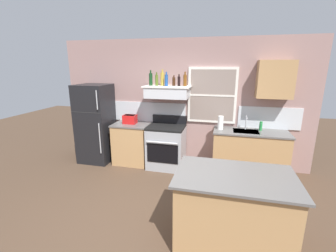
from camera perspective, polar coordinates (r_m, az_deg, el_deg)
name	(u,v)px	position (r m, az deg, el deg)	size (l,w,h in m)	color
ground_plane	(151,222)	(3.56, -4.17, -22.56)	(16.00, 16.00, 0.00)	#4C3828
back_wall	(183,103)	(5.05, 3.70, 5.63)	(5.40, 0.11, 2.70)	gray
refrigerator	(96,124)	(5.47, -17.47, 0.59)	(0.70, 0.72, 1.75)	black
counter_left_of_stove	(132,143)	(5.26, -8.80, -4.21)	(0.79, 0.63, 0.91)	tan
toaster	(130,119)	(5.14, -9.40, 1.71)	(0.30, 0.20, 0.19)	red
stove_range	(166,146)	(4.98, -0.41, -5.03)	(0.76, 0.69, 1.09)	#9EA0A5
range_hood_shelf	(167,92)	(4.81, -0.15, 8.46)	(0.96, 0.52, 0.24)	silver
bottle_dark_green_wine	(151,79)	(4.89, -4.28, 11.49)	(0.07, 0.07, 0.31)	#143819
bottle_olive_oil_square	(157,80)	(4.85, -2.82, 11.30)	(0.06, 0.06, 0.27)	#4C601E
bottle_champagne_gold_foil	(162,79)	(4.86, -1.38, 11.58)	(0.08, 0.08, 0.33)	#B29333
bottle_blue_liqueur	(166,80)	(4.75, -0.41, 11.28)	(0.07, 0.07, 0.28)	#1E478C
bottle_brown_stout	(174,81)	(4.80, 1.45, 10.96)	(0.06, 0.06, 0.21)	#381E0F
bottle_balsamic_dark	(179,81)	(4.76, 2.72, 11.04)	(0.06, 0.06, 0.24)	black
bottle_amber_wine	(185,80)	(4.75, 4.24, 11.26)	(0.07, 0.07, 0.29)	brown
counter_right_with_sink	(249,153)	(4.91, 19.41, -6.30)	(1.43, 0.63, 0.91)	tan
sink_faucet	(246,121)	(4.82, 18.77, 1.16)	(0.03, 0.17, 0.28)	silver
paper_towel_roll	(221,123)	(4.71, 12.86, 0.79)	(0.11, 0.11, 0.27)	white
dish_soap_bottle	(261,126)	(4.87, 21.96, -0.01)	(0.06, 0.06, 0.18)	#268C3F
kitchen_island	(233,209)	(3.10, 15.68, -19.11)	(1.40, 0.90, 0.91)	tan
upper_cabinet_right	(275,79)	(4.81, 24.98, 10.41)	(0.64, 0.32, 0.70)	tan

